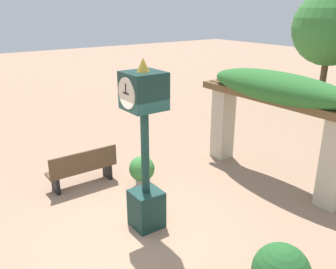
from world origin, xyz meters
The scene contains 5 objects.
ground_plane centered at (0.00, 0.00, 0.00)m, with size 60.00×60.00×0.00m, color #9E7A60.
pedestal_clock centered at (-0.01, 0.27, 1.65)m, with size 0.63×0.68×3.17m.
pergola centered at (0.00, 3.76, 1.96)m, with size 4.29×1.06×2.60m.
potted_plant_near_left centered at (-1.37, 1.01, 0.43)m, with size 0.59×0.59×0.76m.
park_bench centered at (-2.23, -0.06, 0.44)m, with size 0.42×1.60×0.89m.
Camera 1 is at (4.96, -2.79, 3.95)m, focal length 38.00 mm.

